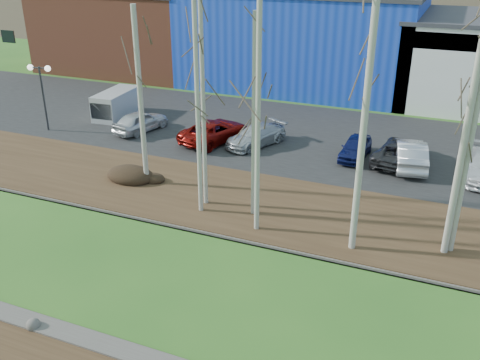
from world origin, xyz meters
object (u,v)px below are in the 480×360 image
at_px(car_1, 215,131).
at_px(car_2, 256,136).
at_px(car_4, 410,154).
at_px(car_5, 400,151).
at_px(street_lamp, 41,79).
at_px(car_0, 140,121).
at_px(car_3, 355,148).
at_px(van_grey, 115,104).

relative_size(car_1, car_2, 1.16).
height_order(car_4, car_5, car_4).
bearing_deg(street_lamp, car_2, 3.94).
height_order(street_lamp, car_2, street_lamp).
distance_m(car_0, car_2, 8.28).
bearing_deg(car_5, car_2, 12.50).
bearing_deg(car_5, car_4, 156.58).
bearing_deg(car_2, car_5, 27.04).
xyz_separation_m(car_0, car_2, (8.26, 0.48, -0.07)).
distance_m(street_lamp, car_3, 21.03).
bearing_deg(car_1, car_5, -159.49).
bearing_deg(car_2, car_1, -149.11).
relative_size(car_2, car_3, 1.18).
height_order(car_2, car_4, car_4).
xyz_separation_m(car_1, car_3, (9.02, 0.67, -0.07)).
height_order(car_0, car_5, car_0).
height_order(street_lamp, car_4, street_lamp).
xyz_separation_m(car_1, car_2, (2.73, 0.36, -0.07)).
height_order(street_lamp, car_3, street_lamp).
xyz_separation_m(car_0, car_3, (14.55, 0.79, -0.07)).
height_order(car_1, car_3, car_1).
bearing_deg(van_grey, car_4, -8.21).
xyz_separation_m(car_5, van_grey, (-20.60, 1.06, 0.24)).
distance_m(car_3, car_5, 2.59).
relative_size(car_2, car_4, 0.94).
height_order(car_5, van_grey, van_grey).
distance_m(car_1, car_5, 11.63).
distance_m(street_lamp, van_grey, 5.70).
relative_size(car_2, van_grey, 1.00).
bearing_deg(car_3, van_grey, 176.56).
xyz_separation_m(car_3, car_4, (3.18, -0.11, 0.14)).
relative_size(car_4, van_grey, 1.07).
distance_m(car_1, car_2, 2.76).
xyz_separation_m(street_lamp, car_3, (20.61, 3.04, -2.90)).
relative_size(street_lamp, van_grey, 1.02).
height_order(street_lamp, car_5, street_lamp).
height_order(car_3, car_5, car_5).
bearing_deg(street_lamp, car_0, 13.52).
distance_m(street_lamp, car_0, 7.05).
xyz_separation_m(car_1, car_5, (11.60, 0.93, -0.01)).
relative_size(car_3, car_4, 0.80).
relative_size(car_0, car_2, 0.95).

